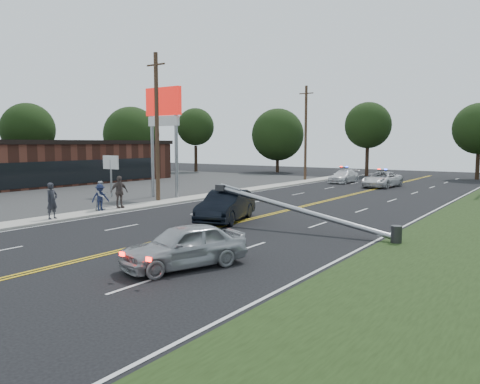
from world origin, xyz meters
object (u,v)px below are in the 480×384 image
Objects in this scene: utility_pole_mid at (157,127)px; utility_pole_far at (306,133)px; bystander_b at (101,196)px; bystander_d at (119,192)px; crashed_sedan at (226,206)px; pylon_sign at (164,115)px; emergency_a at (382,179)px; bystander_a at (52,201)px; fallen_streetlight at (309,212)px; emergency_b at (344,176)px; bystander_c at (100,197)px; small_sign at (111,166)px; waiting_sedan at (184,246)px.

utility_pole_far is (0.00, 22.00, 0.00)m from utility_pole_mid.
bystander_d reaches higher than bystander_b.
bystander_b reaches higher than crashed_sedan.
pylon_sign is 1.60× the size of emergency_a.
pylon_sign is 12.12m from bystander_a.
fallen_streetlight is 4.90m from crashed_sedan.
emergency_b is 26.27m from bystander_d.
bystander_d is at bearing -95.77° from emergency_b.
bystander_c is (2.04, -7.44, -5.11)m from pylon_sign.
emergency_a is 26.21m from bystander_b.
bystander_a is at bearing -101.06° from emergency_a.
bystander_a is at bearing -158.61° from fallen_streetlight.
fallen_streetlight is 6.07× the size of bystander_c.
fallen_streetlight reaches higher than emergency_a.
bystander_a is (1.14, -30.80, -4.03)m from utility_pole_far.
bystander_d is (0.79, -4.07, -3.99)m from utility_pole_mid.
pylon_sign reaches higher than small_sign.
bystander_d reaches higher than bystander_a.
utility_pole_mid reaches higher than bystander_d.
crashed_sedan is at bearing 176.15° from fallen_streetlight.
waiting_sedan is (17.55, -11.71, -1.62)m from small_sign.
bystander_c reaches higher than emergency_b.
pylon_sign is at bearing -93.72° from utility_pole_far.
utility_pole_far is at bearing -178.62° from emergency_b.
fallen_streetlight is 2.08× the size of emergency_b.
small_sign is 22.68m from utility_pole_far.
bystander_d reaches higher than crashed_sedan.
utility_pole_mid is 9.74m from bystander_a.
waiting_sedan is 34.68m from emergency_b.
utility_pole_far is 27.38m from crashed_sedan.
bystander_d is (-8.28, -23.62, 0.40)m from emergency_a.
bystander_d is (-3.59, -26.02, 0.44)m from emergency_b.
emergency_b is (5.69, 19.95, -5.35)m from pylon_sign.
bystander_b is at bearing -75.05° from pylon_sign.
emergency_a is (13.87, 19.55, -1.64)m from small_sign.
bystander_a is at bearing -87.88° from utility_pole_far.
small_sign reaches higher than crashed_sedan.
small_sign is at bearing 22.74° from bystander_a.
bystander_d is (-0.34, 4.72, 0.04)m from bystander_a.
utility_pole_far reaches higher than bystander_c.
bystander_a reaches higher than waiting_sedan.
bystander_d is (-12.59, -0.07, 0.18)m from fallen_streetlight.
pylon_sign is 4.70× the size of bystander_b.
crashed_sedan is (-4.89, 0.33, -0.12)m from fallen_streetlight.
pylon_sign reaches higher than fallen_streetlight.
crashed_sedan is 7.96m from bystander_c.
bystander_a is (2.44, -10.80, -4.94)m from pylon_sign.
fallen_streetlight is 2.24× the size of waiting_sedan.
emergency_b is (-9.00, 25.95, -0.27)m from fallen_streetlight.
utility_pole_far reaches higher than emergency_b.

